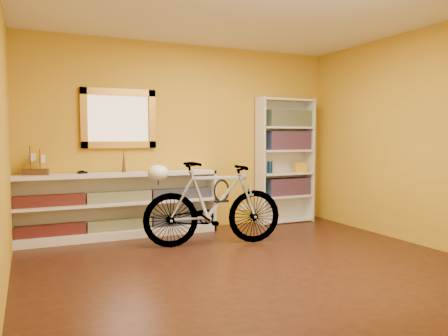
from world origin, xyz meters
name	(u,v)px	position (x,y,z in m)	size (l,w,h in m)	color
floor	(252,266)	(0.00, 0.00, -0.01)	(4.50, 4.00, 0.01)	black
ceiling	(253,4)	(0.00, 0.00, 2.60)	(4.50, 4.00, 0.01)	silver
back_wall	(186,138)	(0.00, 2.00, 1.30)	(4.50, 0.01, 2.60)	#C18F1C
left_wall	(0,138)	(-2.25, 0.00, 1.30)	(0.01, 4.00, 2.60)	#C18F1C
right_wall	(417,138)	(2.25, 0.00, 1.30)	(0.01, 4.00, 2.60)	#C18F1C
gilt_mirror	(119,119)	(-0.95, 1.97, 1.55)	(0.98, 0.06, 0.78)	brown
wall_socket	(243,207)	(0.90, 1.99, 0.25)	(0.09, 0.01, 0.09)	silver
console_unit	(119,205)	(-0.99, 1.81, 0.42)	(2.60, 0.35, 0.85)	silver
cd_row_lower	(120,225)	(-0.99, 1.79, 0.17)	(2.50, 0.13, 0.14)	black
cd_row_upper	(119,197)	(-0.99, 1.79, 0.54)	(2.50, 0.13, 0.14)	#1A5279
model_ship	(35,160)	(-1.98, 1.81, 1.03)	(0.30, 0.11, 0.35)	#402512
toy_car	(82,174)	(-1.44, 1.81, 0.85)	(0.00, 0.00, 0.00)	black
bronze_ornament	(124,160)	(-0.93, 1.81, 1.00)	(0.05, 0.05, 0.31)	brown
decorative_orb	(156,168)	(-0.49, 1.81, 0.89)	(0.08, 0.08, 0.08)	brown
bookcase	(285,160)	(1.53, 1.84, 0.95)	(0.90, 0.30, 1.90)	silver
book_row_a	(287,187)	(1.58, 1.84, 0.55)	(0.70, 0.22, 0.26)	maroon
book_row_b	(288,140)	(1.58, 1.84, 1.25)	(0.70, 0.22, 0.28)	maroon
book_row_c	(288,118)	(1.58, 1.84, 1.59)	(0.70, 0.22, 0.25)	#1B5760
travel_mug	(270,167)	(1.26, 1.82, 0.86)	(0.08, 0.08, 0.18)	navy
red_tin	(273,120)	(1.33, 1.87, 1.56)	(0.14, 0.14, 0.18)	maroon
yellow_bag	(300,167)	(1.78, 1.80, 0.84)	(0.19, 0.13, 0.15)	gold
bicycle	(213,203)	(-0.03, 0.94, 0.51)	(1.72, 0.45, 1.01)	silver
helmet	(158,173)	(-0.68, 1.05, 0.89)	(0.24, 0.23, 0.18)	white
u_lock	(222,191)	(0.07, 0.92, 0.66)	(0.21, 0.21, 0.02)	black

